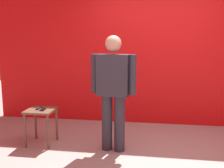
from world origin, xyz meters
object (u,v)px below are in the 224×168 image
Objects in this scene: side_table at (41,116)px; cell_phone at (43,110)px; standing_person at (113,88)px; tv_remote at (39,108)px.

cell_phone reaches higher than side_table.
cell_phone is at bearing -33.63° from side_table.
standing_person is 1.22m from tv_remote.
side_table is 0.13m from cell_phone.
tv_remote is at bearing 138.50° from side_table.
standing_person is at bearing -3.16° from side_table.
tv_remote is (-1.16, 0.10, -0.36)m from standing_person.
side_table is at bearing -45.27° from tv_remote.
cell_phone is at bearing -41.25° from tv_remote.
standing_person is at bearing -8.64° from tv_remote.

